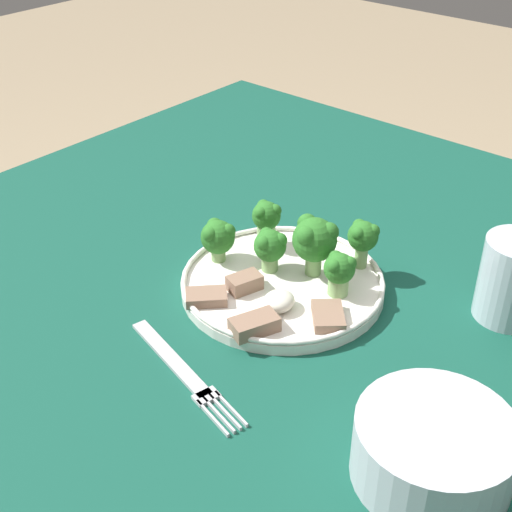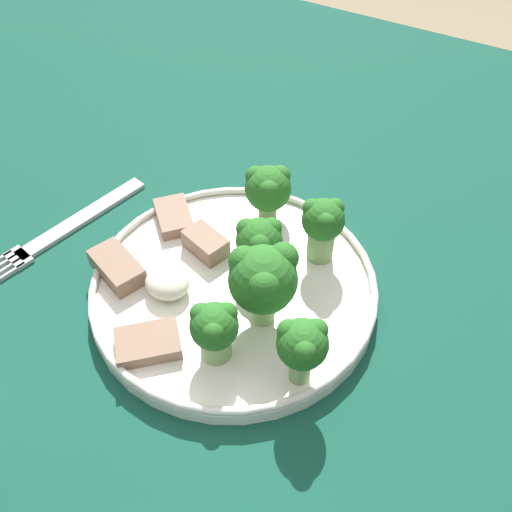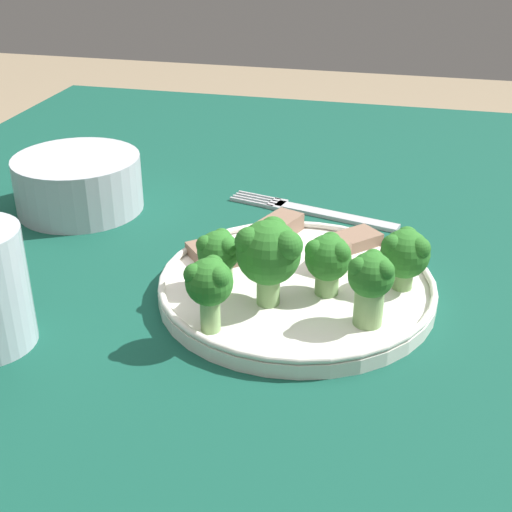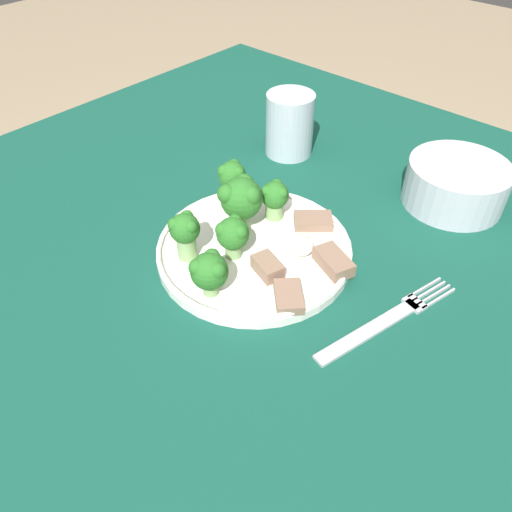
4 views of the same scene
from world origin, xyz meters
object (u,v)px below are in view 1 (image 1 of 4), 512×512
(fork, at_px, (183,372))
(cream_bowl, at_px, (433,451))
(dinner_plate, at_px, (285,284))
(drinking_glass, at_px, (512,283))

(fork, height_order, cream_bowl, cream_bowl)
(dinner_plate, bearing_deg, cream_bowl, 63.65)
(fork, bearing_deg, cream_bowl, 100.81)
(dinner_plate, height_order, cream_bowl, cream_bowl)
(cream_bowl, bearing_deg, fork, -79.19)
(dinner_plate, xyz_separation_m, fork, (0.17, 0.01, -0.01))
(drinking_glass, bearing_deg, cream_bowl, 10.23)
(fork, xyz_separation_m, drinking_glass, (-0.30, 0.20, 0.04))
(cream_bowl, height_order, drinking_glass, drinking_glass)
(dinner_plate, relative_size, cream_bowl, 1.75)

